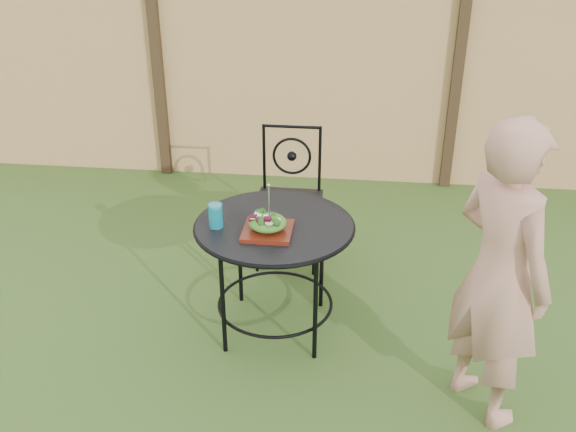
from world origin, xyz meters
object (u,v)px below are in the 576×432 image
object	(u,v)px
diner	(499,275)
patio_chair	(289,193)
patio_table	(275,245)
salad_plate	(268,231)

from	to	relation	value
diner	patio_chair	bearing A→B (deg)	5.32
patio_chair	diner	distance (m)	1.85
patio_chair	diner	world-z (taller)	diner
patio_table	patio_chair	distance (m)	0.89
salad_plate	diner	bearing A→B (deg)	-19.25
patio_table	patio_chair	bearing A→B (deg)	90.99
patio_chair	diner	size ratio (longest dim) A/B	0.60
patio_table	salad_plate	bearing A→B (deg)	-100.74
patio_chair	diner	xyz separation A→B (m)	(1.16, -1.41, 0.29)
patio_chair	salad_plate	xyz separation A→B (m)	(-0.01, -1.00, 0.23)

